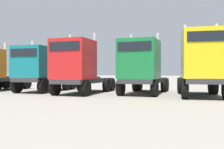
{
  "coord_description": "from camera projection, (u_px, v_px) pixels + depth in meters",
  "views": [
    {
      "loc": [
        7.33,
        -15.22,
        1.5
      ],
      "look_at": [
        1.95,
        2.01,
        1.35
      ],
      "focal_mm": 39.98,
      "sensor_mm": 36.0,
      "label": 1
    }
  ],
  "objects": [
    {
      "name": "oak_far_centre",
      "position": [
        141.0,
        59.0,
        33.93
      ],
      "size": [
        2.84,
        2.84,
        4.78
      ],
      "color": "#4C3823",
      "rests_on": "ground"
    },
    {
      "name": "semi_truck_red",
      "position": [
        78.0,
        67.0,
        16.96
      ],
      "size": [
        2.76,
        6.2,
        4.24
      ],
      "rotation": [
        0.0,
        0.0,
        -1.61
      ],
      "color": "#333338",
      "rests_on": "ground"
    },
    {
      "name": "semi_truck_green",
      "position": [
        142.0,
        67.0,
        16.76
      ],
      "size": [
        2.85,
        6.3,
        4.21
      ],
      "rotation": [
        0.0,
        0.0,
        -1.62
      ],
      "color": "#333338",
      "rests_on": "ground"
    },
    {
      "name": "semi_truck_yellow",
      "position": [
        203.0,
        63.0,
        14.82
      ],
      "size": [
        3.07,
        6.05,
        4.53
      ],
      "rotation": [
        0.0,
        0.0,
        -1.48
      ],
      "color": "#333338",
      "rests_on": "ground"
    },
    {
      "name": "oak_far_left",
      "position": [
        58.0,
        59.0,
        40.21
      ],
      "size": [
        4.11,
        4.11,
        5.77
      ],
      "color": "#4C3823",
      "rests_on": "ground"
    },
    {
      "name": "semi_truck_teal",
      "position": [
        39.0,
        69.0,
        18.89
      ],
      "size": [
        2.61,
        5.94,
        3.99
      ],
      "rotation": [
        0.0,
        0.0,
        -1.56
      ],
      "color": "#333338",
      "rests_on": "ground"
    },
    {
      "name": "ground",
      "position": [
        75.0,
        95.0,
        16.73
      ],
      "size": [
        200.0,
        200.0,
        0.0
      ],
      "primitive_type": "plane",
      "color": "gray"
    }
  ]
}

